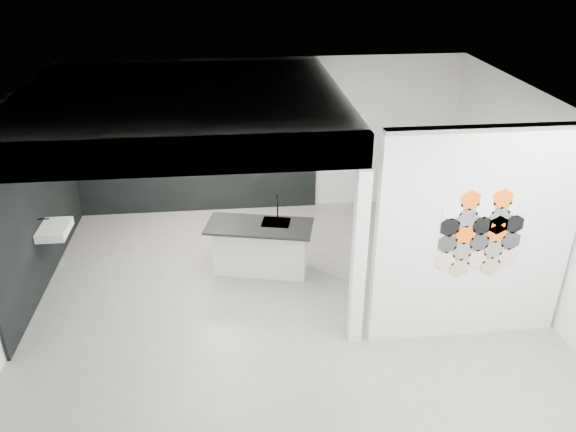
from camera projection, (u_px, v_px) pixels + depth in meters
The scene contains 17 objects.
floor at pixel (283, 297), 8.07m from camera, with size 7.00×6.00×0.01m, color slate.
partition_panel at pixel (475, 238), 6.75m from camera, with size 2.45×0.15×2.80m, color silver.
bay_clad_back at pixel (195, 151), 10.04m from camera, with size 4.40×0.04×2.35m, color black.
bay_clad_left at pixel (37, 204), 8.10m from camera, with size 0.04×4.00×2.35m, color black.
bulkhead at pixel (181, 107), 7.67m from camera, with size 4.40×4.00×0.40m, color silver.
corner_column at pixel (359, 260), 6.72m from camera, with size 0.16×0.16×2.35m, color silver.
fascia_beam at pixel (169, 157), 5.97m from camera, with size 4.40×0.16×0.40m, color silver.
wall_basin at pixel (54, 230), 8.09m from camera, with size 0.40×0.60×0.12m, color silver.
display_shelf at pixel (200, 146), 9.90m from camera, with size 3.00×0.15×0.04m, color black.
kitchen_island at pixel (261, 246), 8.51m from camera, with size 1.68×1.03×1.26m.
stockpot at pixel (121, 143), 9.73m from camera, with size 0.24×0.24×0.20m, color black.
kettle at pixel (272, 139), 9.98m from camera, with size 0.17×0.17×0.15m, color black.
glass_bowl at pixel (276, 140), 10.00m from camera, with size 0.13×0.13×0.09m, color gray.
glass_vase at pixel (276, 139), 9.98m from camera, with size 0.11×0.11×0.15m, color gray.
bottle_dark at pixel (194, 141), 9.85m from camera, with size 0.07×0.07×0.18m, color black.
utensil_cup at pixel (161, 144), 9.81m from camera, with size 0.07×0.07×0.09m, color black.
hex_tile_cluster at pixel (482, 234), 6.63m from camera, with size 1.04×0.02×1.16m.
Camera 1 is at (-0.62, -6.63, 4.69)m, focal length 35.00 mm.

